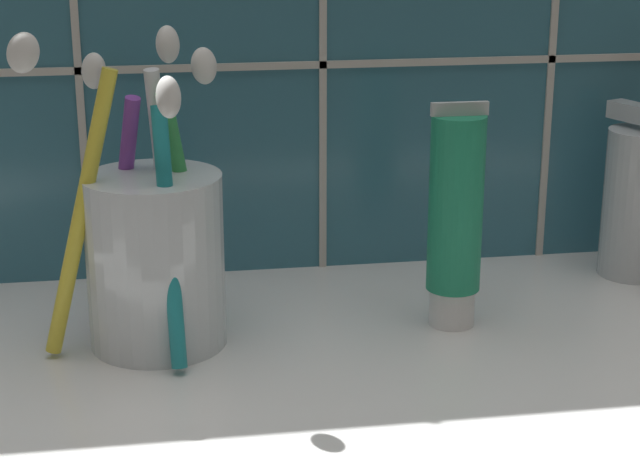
% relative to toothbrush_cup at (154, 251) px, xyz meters
% --- Properties ---
extents(sink_counter, '(0.65, 0.30, 0.02)m').
position_rel_toothbrush_cup_xyz_m(sink_counter, '(0.10, -0.03, -0.07)').
color(sink_counter, white).
rests_on(sink_counter, ground).
extents(toothbrush_cup, '(0.12, 0.11, 0.19)m').
position_rel_toothbrush_cup_xyz_m(toothbrush_cup, '(0.00, 0.00, 0.00)').
color(toothbrush_cup, silver).
rests_on(toothbrush_cup, sink_counter).
extents(toothpaste_tube, '(0.03, 0.03, 0.14)m').
position_rel_toothbrush_cup_xyz_m(toothpaste_tube, '(0.18, -0.00, 0.01)').
color(toothpaste_tube, white).
rests_on(toothpaste_tube, sink_counter).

